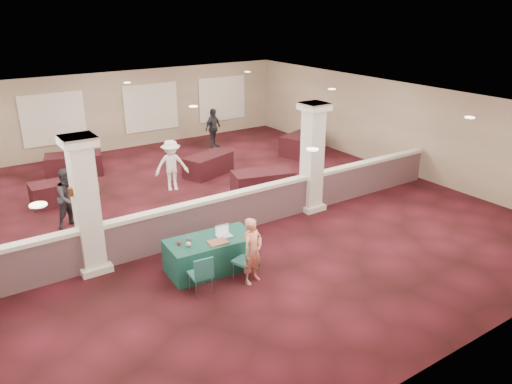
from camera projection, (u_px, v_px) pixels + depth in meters
ground at (198, 214)px, 14.61m from camera, size 16.00×16.00×0.00m
wall_back at (104, 113)px, 20.23m from camera, size 16.00×0.04×3.20m
wall_front at (431, 291)px, 7.84m from camera, size 16.00×0.04×3.20m
wall_right at (391, 125)px, 18.20m from camera, size 0.04×16.00×3.20m
ceiling at (193, 106)px, 13.46m from camera, size 16.00×16.00×0.02m
partition_wall at (224, 214)px, 13.25m from camera, size 15.60×0.28×1.10m
column_left at (86, 205)px, 11.04m from camera, size 0.72×0.72×3.20m
column_right at (312, 157)px, 14.42m from camera, size 0.72×0.72×3.20m
sconce_left at (71, 192)px, 10.76m from camera, size 0.12×0.12×0.18m
sconce_right at (97, 187)px, 11.05m from camera, size 0.12×0.12×0.18m
near_table at (211, 254)px, 11.52m from camera, size 2.10×1.16×0.78m
conf_chair_main at (248, 258)px, 11.01m from camera, size 0.58×0.58×0.91m
conf_chair_side at (202, 272)px, 10.47m from camera, size 0.48×0.48×0.89m
woman at (253, 251)px, 10.87m from camera, size 0.63×0.50×1.52m
far_table_front_center at (208, 165)px, 17.84m from camera, size 2.00×1.46×0.73m
far_table_front_right at (262, 183)px, 16.01m from camera, size 2.09×1.42×0.77m
far_table_back_left at (60, 192)px, 15.36m from camera, size 1.70×0.86×0.68m
far_table_back_center at (74, 165)px, 17.78m from camera, size 2.10×1.44×0.78m
far_table_back_right at (303, 143)px, 20.33m from camera, size 2.23×1.62×0.82m
attendee_a at (69, 198)px, 13.57m from camera, size 0.92×0.74×1.67m
attendee_b at (172, 165)px, 16.23m from camera, size 1.17×0.75×1.69m
attendee_c at (213, 128)px, 20.99m from camera, size 1.08×0.83×1.66m
attendee_d at (85, 153)px, 17.77m from camera, size 0.85×0.65×1.52m
laptop_base at (224, 236)px, 11.48m from camera, size 0.37×0.27×0.02m
laptop_screen at (222, 229)px, 11.53m from camera, size 0.35×0.04×0.24m
screen_glow at (222, 230)px, 11.53m from camera, size 0.32×0.03×0.20m
knitting at (218, 242)px, 11.18m from camera, size 0.45×0.35×0.03m
yarn_cream at (189, 244)px, 11.00m from camera, size 0.12×0.12×0.12m
yarn_red at (179, 243)px, 11.05m from camera, size 0.11×0.11×0.11m
yarn_grey at (189, 239)px, 11.24m from camera, size 0.11×0.11×0.11m
scissors at (244, 237)px, 11.45m from camera, size 0.13×0.04×0.01m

